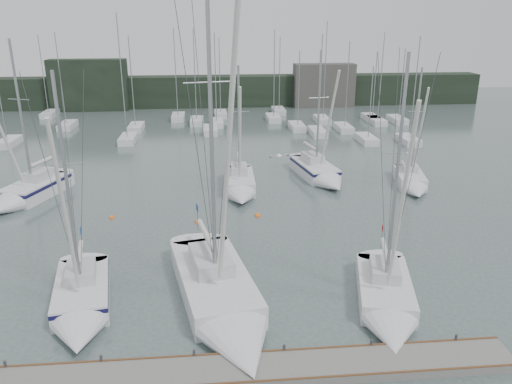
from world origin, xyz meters
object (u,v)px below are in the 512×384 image
Objects in this scene: sailboat_near_center at (225,308)px; sailboat_mid_a at (24,194)px; sailboat_mid_c at (240,187)px; sailboat_mid_d at (321,174)px; sailboat_near_right at (388,307)px; sailboat_mid_e at (412,183)px; buoy_b at (258,216)px; sailboat_near_left at (81,306)px; buoy_a at (198,222)px; buoy_c at (112,218)px.

sailboat_near_center is 1.43× the size of sailboat_mid_a.
sailboat_mid_d is (7.69, 2.95, 0.03)m from sailboat_mid_c.
sailboat_mid_e is (8.92, 19.13, -0.00)m from sailboat_near_right.
sailboat_mid_e is 15.17m from buoy_b.
sailboat_mid_a is 19.40m from buoy_b.
sailboat_near_right is 30.56m from sailboat_mid_a.
sailboat_mid_a is at bearing 176.75° from sailboat_mid_d.
sailboat_near_left is 27.19× the size of buoy_b.
sailboat_mid_a is 33.03m from sailboat_mid_e.
buoy_a is at bearing -169.83° from buoy_b.
buoy_a is (-11.22, -8.91, -0.63)m from sailboat_mid_d.
sailboat_mid_c is (-6.35, 19.10, 0.07)m from sailboat_near_right.
sailboat_near_right reaches higher than buoy_c.
sailboat_mid_a is 15.31m from buoy_a.
sailboat_mid_a reaches higher than sailboat_mid_d.
buoy_c is at bearing -157.73° from sailboat_mid_e.
sailboat_mid_d is at bearing 22.90° from buoy_c.
sailboat_near_right reaches higher than sailboat_mid_d.
sailboat_near_left is 1.05× the size of sailboat_mid_d.
sailboat_mid_a is at bearing 155.79° from sailboat_near_right.
sailboat_mid_d is 8.12m from sailboat_mid_e.
sailboat_mid_c reaches higher than buoy_c.
sailboat_near_right is at bearing -70.28° from sailboat_mid_c.
sailboat_mid_a is 25.66m from sailboat_mid_d.
buoy_a is (5.69, 11.75, -0.56)m from sailboat_near_left.
buoy_b is at bearing 124.58° from sailboat_near_right.
sailboat_mid_d is at bearing 50.49° from buoy_b.
sailboat_mid_d is 19.25m from buoy_c.
sailboat_near_left is 30.12× the size of buoy_c.
sailboat_mid_c is at bearing 20.92° from sailboat_mid_a.
sailboat_mid_d is at bearing 100.21° from sailboat_near_right.
sailboat_mid_d reaches higher than sailboat_mid_e.
sailboat_near_right reaches higher than buoy_b.
sailboat_mid_e is (15.27, 0.03, -0.08)m from sailboat_mid_c.
sailboat_near_center is 12.82m from buoy_a.
sailboat_near_left is at bearing -44.00° from sailboat_mid_a.
buoy_c is (-17.73, -7.49, -0.63)m from sailboat_mid_d.
buoy_a is (-1.60, 12.71, -0.64)m from sailboat_near_center.
sailboat_mid_c is at bearing -169.61° from sailboat_mid_d.
buoy_b is at bearing 5.49° from sailboat_mid_a.
sailboat_mid_d is (9.62, 21.61, -0.01)m from sailboat_near_center.
sailboat_mid_e is at bearing -31.67° from sailboat_mid_d.
sailboat_near_center is 16.30m from buoy_c.
sailboat_near_left reaches higher than buoy_a.
sailboat_mid_c is at bearing 52.38° from sailboat_near_left.
buoy_b is at bearing -140.11° from sailboat_mid_d.
sailboat_mid_e is at bearing 19.93° from buoy_b.
sailboat_mid_e is 25.72m from buoy_c.
sailboat_near_right is at bearing -102.96° from sailboat_mid_e.
sailboat_mid_e is at bearing 20.47° from sailboat_mid_a.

